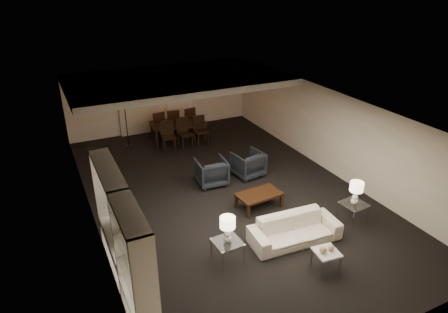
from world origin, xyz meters
TOP-DOWN VIEW (x-y plane):
  - floor at (0.00, 0.00)m, footprint 11.00×11.00m
  - ceiling at (0.00, 0.00)m, footprint 7.00×11.00m
  - wall_back at (0.00, 5.50)m, footprint 7.00×0.02m
  - wall_front at (0.00, -5.50)m, footprint 7.00×0.02m
  - wall_left at (-3.50, 0.00)m, footprint 0.02×11.00m
  - wall_right at (3.50, 0.00)m, footprint 0.02×11.00m
  - ceiling_soffit at (0.00, 3.50)m, footprint 7.00×4.00m
  - curtains at (-0.90, 5.42)m, footprint 1.50×0.12m
  - door at (0.70, 5.47)m, footprint 0.90×0.05m
  - painting at (2.10, 5.46)m, footprint 0.95×0.04m
  - media_unit at (-3.31, -2.60)m, footprint 0.38×3.40m
  - pendant_light at (0.30, 3.50)m, footprint 0.52×0.52m
  - sofa at (0.48, -2.69)m, footprint 2.13×0.95m
  - coffee_table at (0.48, -1.09)m, footprint 1.19×0.75m
  - armchair_left at (-0.12, 0.61)m, footprint 0.89×0.91m
  - armchair_right at (1.08, 0.61)m, footprint 0.92×0.95m
  - side_table_left at (-1.22, -2.69)m, footprint 0.60×0.60m
  - side_table_right at (2.18, -2.69)m, footprint 0.63×0.63m
  - table_lamp_left at (-1.22, -2.69)m, footprint 0.34×0.34m
  - table_lamp_right at (2.18, -2.69)m, footprint 0.36×0.36m
  - marble_table at (0.48, -3.79)m, footprint 0.52×0.52m
  - gold_gourd_a at (0.38, -3.79)m, footprint 0.15×0.15m
  - gold_gourd_b at (0.58, -3.79)m, footprint 0.13×0.13m
  - television at (-3.28, -1.77)m, footprint 1.11×0.15m
  - vase_blue at (-3.31, -3.66)m, footprint 0.16×0.16m
  - vase_amber at (-3.31, -2.96)m, footprint 0.17×0.17m
  - floor_speaker at (-2.76, -1.00)m, footprint 0.15×0.15m
  - dining_table at (0.15, 4.08)m, footprint 2.06×1.31m
  - chair_nl at (-0.45, 3.43)m, footprint 0.52×0.52m
  - chair_nm at (0.15, 3.43)m, footprint 0.51×0.51m
  - chair_nr at (0.75, 3.43)m, footprint 0.48×0.48m
  - chair_fl at (-0.45, 4.73)m, footprint 0.52×0.52m
  - chair_fm at (0.15, 4.73)m, footprint 0.53×0.53m
  - chair_fr at (0.75, 4.73)m, footprint 0.52×0.52m
  - floor_lamp at (-1.63, 4.37)m, footprint 0.26×0.26m

SIDE VIEW (x-z plane):
  - floor at x=0.00m, z-range 0.00..0.00m
  - coffee_table at x=0.48m, z-range 0.00..0.41m
  - marble_table at x=0.48m, z-range 0.00..0.47m
  - side_table_left at x=-1.22m, z-range 0.00..0.53m
  - side_table_right at x=2.18m, z-range 0.00..0.53m
  - sofa at x=0.48m, z-range 0.00..0.61m
  - dining_table at x=0.15m, z-range 0.00..0.68m
  - armchair_left at x=-0.12m, z-range 0.00..0.77m
  - armchair_right at x=1.08m, z-range 0.00..0.77m
  - chair_nl at x=-0.45m, z-range 0.00..1.01m
  - chair_nm at x=0.15m, z-range 0.00..1.01m
  - chair_nr at x=0.75m, z-range 0.00..1.01m
  - chair_fl at x=-0.45m, z-range 0.00..1.01m
  - chair_fm at x=0.15m, z-range 0.00..1.01m
  - chair_fr at x=0.75m, z-range 0.00..1.01m
  - gold_gourd_b at x=0.58m, z-range 0.47..0.61m
  - gold_gourd_a at x=0.38m, z-range 0.47..0.63m
  - floor_speaker at x=-2.76m, z-range 0.00..1.20m
  - table_lamp_left at x=-1.22m, z-range 0.53..1.12m
  - table_lamp_right at x=2.18m, z-range 0.53..1.12m
  - floor_lamp at x=-1.63m, z-range 0.00..1.77m
  - door at x=0.70m, z-range 0.00..2.10m
  - television at x=-3.28m, z-range 0.75..1.39m
  - vase_blue at x=-3.31m, z-range 1.06..1.23m
  - media_unit at x=-3.31m, z-range 0.00..2.35m
  - curtains at x=-0.90m, z-range 0.00..2.40m
  - wall_back at x=0.00m, z-range 0.00..2.50m
  - wall_front at x=0.00m, z-range 0.00..2.50m
  - wall_left at x=-3.50m, z-range 0.00..2.50m
  - wall_right at x=3.50m, z-range 0.00..2.50m
  - painting at x=2.10m, z-range 1.23..1.88m
  - vase_amber at x=-3.31m, z-range 1.56..1.74m
  - pendant_light at x=0.30m, z-range 1.80..2.04m
  - ceiling_soffit at x=0.00m, z-range 2.30..2.50m
  - ceiling at x=0.00m, z-range 2.49..2.51m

